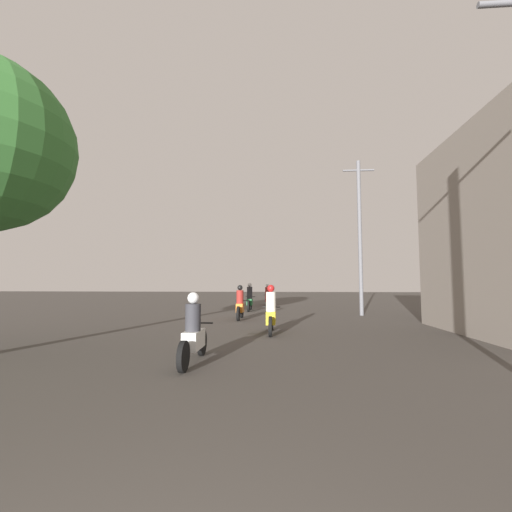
{
  "coord_description": "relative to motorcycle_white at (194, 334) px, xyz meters",
  "views": [
    {
      "loc": [
        0.61,
        -0.61,
        1.67
      ],
      "look_at": [
        -0.76,
        17.33,
        3.06
      ],
      "focal_mm": 24.0,
      "sensor_mm": 36.0,
      "label": 1
    }
  ],
  "objects": [
    {
      "name": "utility_pole_far",
      "position": [
        5.85,
        10.73,
        3.58
      ],
      "size": [
        1.6,
        0.2,
        8.01
      ],
      "color": "slate",
      "rests_on": "ground_plane"
    },
    {
      "name": "motorcycle_white",
      "position": [
        0.0,
        0.0,
        0.0
      ],
      "size": [
        0.6,
        2.08,
        1.46
      ],
      "rotation": [
        0.0,
        0.0,
        0.04
      ],
      "color": "black",
      "rests_on": "ground_plane"
    },
    {
      "name": "motorcycle_red",
      "position": [
        0.75,
        18.29,
        0.03
      ],
      "size": [
        0.6,
        1.89,
        1.56
      ],
      "rotation": [
        0.0,
        0.0,
        0.09
      ],
      "color": "black",
      "rests_on": "ground_plane"
    },
    {
      "name": "motorcycle_orange",
      "position": [
        -0.07,
        8.44,
        0.04
      ],
      "size": [
        0.6,
        2.0,
        1.55
      ],
      "rotation": [
        0.0,
        0.0,
        0.03
      ],
      "color": "black",
      "rests_on": "ground_plane"
    },
    {
      "name": "motorcycle_yellow",
      "position": [
        1.47,
        4.3,
        0.04
      ],
      "size": [
        0.6,
        2.05,
        1.59
      ],
      "rotation": [
        0.0,
        0.0,
        -0.08
      ],
      "color": "black",
      "rests_on": "ground_plane"
    },
    {
      "name": "motorcycle_green",
      "position": [
        -0.08,
        13.18,
        0.06
      ],
      "size": [
        0.6,
        2.16,
        1.65
      ],
      "rotation": [
        0.0,
        0.0,
        -0.12
      ],
      "color": "black",
      "rests_on": "ground_plane"
    }
  ]
}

